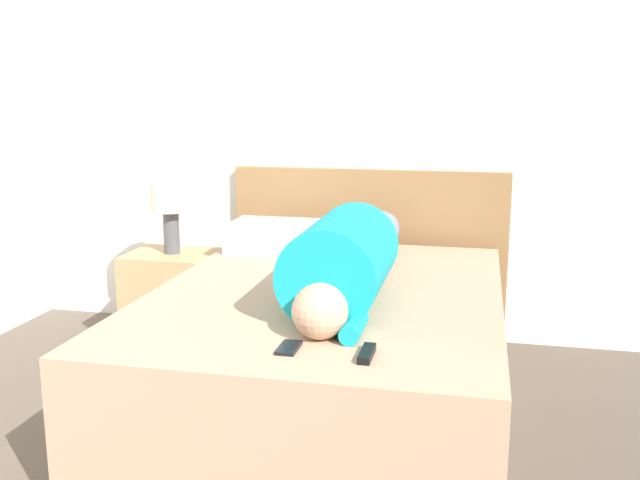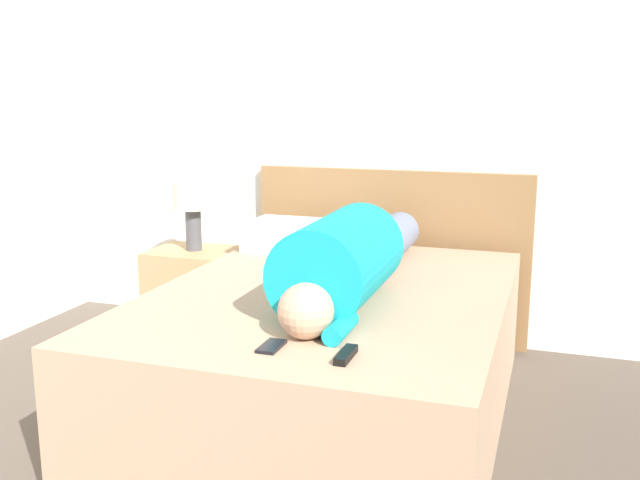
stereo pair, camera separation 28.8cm
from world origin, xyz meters
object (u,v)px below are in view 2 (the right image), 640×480
person_lying (351,259)px  tv_remote (346,355)px  pillow_near_headboard (304,236)px  nightstand (196,297)px  bed (331,354)px  cell_phone (271,346)px  table_lamp (193,202)px

person_lying → tv_remote: person_lying is taller
pillow_near_headboard → tv_remote: pillow_near_headboard is taller
nightstand → pillow_near_headboard: bearing=3.5°
bed → person_lying: 0.47m
person_lying → cell_phone: size_ratio=12.55×
bed → cell_phone: cell_phone is taller
pillow_near_headboard → nightstand: bearing=-176.5°
bed → pillow_near_headboard: (-0.38, 0.71, 0.37)m
table_lamp → tv_remote: 1.95m
tv_remote → table_lamp: bearing=132.8°
nightstand → pillow_near_headboard: (0.65, 0.04, 0.39)m
bed → person_lying: size_ratio=1.22×
bed → tv_remote: tv_remote is taller
cell_phone → bed: bearing=92.2°
pillow_near_headboard → cell_phone: (0.41, -1.45, -0.07)m
tv_remote → cell_phone: (-0.26, 0.01, -0.01)m
tv_remote → bed: bearing=111.1°
table_lamp → person_lying: 1.35m
nightstand → cell_phone: bearing=-53.3°
pillow_near_headboard → tv_remote: 1.61m
table_lamp → tv_remote: size_ratio=2.60×
bed → pillow_near_headboard: 0.88m
table_lamp → person_lying: (1.13, -0.73, -0.08)m
person_lying → pillow_near_headboard: bearing=122.1°
person_lying → cell_phone: 0.70m
person_lying → pillow_near_headboard: size_ratio=2.72×
bed → table_lamp: 1.33m
tv_remote → cell_phone: bearing=177.2°
bed → nightstand: 1.22m
bed → pillow_near_headboard: pillow_near_headboard is taller
tv_remote → cell_phone: tv_remote is taller
bed → cell_phone: 0.80m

